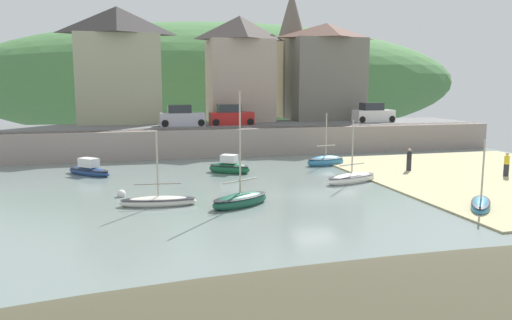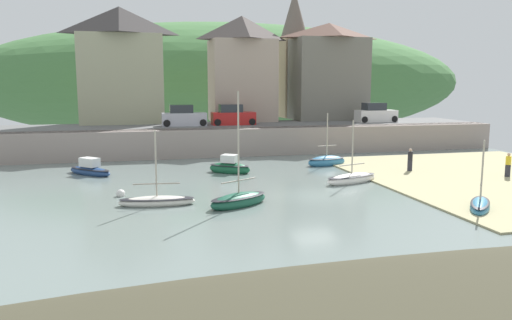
% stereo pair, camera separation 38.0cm
% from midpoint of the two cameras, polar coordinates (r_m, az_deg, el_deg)
% --- Properties ---
extents(ground, '(48.00, 41.00, 0.61)m').
position_cam_midpoint_polar(ground, '(21.41, 19.82, -8.67)').
color(ground, slate).
extents(quay_seawall, '(48.00, 9.40, 2.40)m').
position_cam_midpoint_polar(quay_seawall, '(45.42, -0.80, 2.38)').
color(quay_seawall, gray).
rests_on(quay_seawall, ground).
extents(hillside_backdrop, '(80.00, 44.00, 18.41)m').
position_cam_midpoint_polar(hillside_backdrop, '(83.06, -3.37, 8.76)').
color(hillside_backdrop, '#45773F').
rests_on(hillside_backdrop, ground).
extents(waterfront_building_left, '(8.20, 4.83, 11.21)m').
position_cam_midpoint_polar(waterfront_building_left, '(51.72, -14.81, 10.37)').
color(waterfront_building_left, '#A1A07E').
rests_on(waterfront_building_left, ground).
extents(waterfront_building_centre, '(6.78, 5.17, 10.71)m').
position_cam_midpoint_polar(waterfront_building_centre, '(52.95, -1.37, 10.33)').
color(waterfront_building_centre, tan).
rests_on(waterfront_building_centre, ground).
extents(waterfront_building_right, '(8.02, 5.15, 10.26)m').
position_cam_midpoint_polar(waterfront_building_right, '(55.77, 8.37, 9.90)').
color(waterfront_building_right, slate).
rests_on(waterfront_building_right, ground).
extents(church_with_spire, '(3.00, 3.00, 14.31)m').
position_cam_midpoint_polar(church_with_spire, '(58.72, 4.50, 12.04)').
color(church_with_spire, tan).
rests_on(church_with_spire, ground).
extents(dinghy_open_wooden, '(4.10, 2.27, 4.21)m').
position_cam_midpoint_polar(dinghy_open_wooden, '(33.02, 11.08, -2.09)').
color(dinghy_open_wooden, white).
rests_on(dinghy_open_wooden, ground).
extents(sailboat_far_left, '(3.53, 3.62, 1.34)m').
position_cam_midpoint_polar(sailboat_far_left, '(37.15, -17.96, -1.07)').
color(sailboat_far_left, navy).
rests_on(sailboat_far_left, ground).
extents(sailboat_blue_trim, '(3.43, 1.84, 4.28)m').
position_cam_midpoint_polar(sailboat_blue_trim, '(39.71, 8.25, -0.14)').
color(sailboat_blue_trim, teal).
rests_on(sailboat_blue_trim, ground).
extents(motorboat_with_cabin, '(2.89, 3.23, 3.71)m').
position_cam_midpoint_polar(motorboat_with_cabin, '(28.05, 24.32, -4.69)').
color(motorboat_with_cabin, teal).
rests_on(motorboat_with_cabin, ground).
extents(rowboat_small_beached, '(4.08, 1.54, 4.10)m').
position_cam_midpoint_polar(rowboat_small_beached, '(27.06, -10.73, -4.58)').
color(rowboat_small_beached, silver).
rests_on(rowboat_small_beached, ground).
extents(sailboat_tall_mast, '(3.26, 2.77, 1.51)m').
position_cam_midpoint_polar(sailboat_tall_mast, '(36.11, -2.69, -0.84)').
color(sailboat_tall_mast, '#195A37').
rests_on(sailboat_tall_mast, ground).
extents(sailboat_white_hull, '(3.79, 2.93, 6.14)m').
position_cam_midpoint_polar(sailboat_white_hull, '(26.47, -1.56, -4.54)').
color(sailboat_white_hull, '#1B563F').
rests_on(sailboat_white_hull, ground).
extents(parked_car_near_slipway, '(4.13, 1.82, 1.95)m').
position_cam_midpoint_polar(parked_car_near_slipway, '(47.53, -7.97, 4.82)').
color(parked_car_near_slipway, '#B8B7C3').
rests_on(parked_car_near_slipway, ground).
extents(parked_car_by_wall, '(4.10, 1.82, 1.95)m').
position_cam_midpoint_polar(parked_car_by_wall, '(48.23, -2.42, 4.95)').
color(parked_car_by_wall, red).
rests_on(parked_car_by_wall, ground).
extents(parked_car_end_of_row, '(4.10, 1.82, 1.95)m').
position_cam_midpoint_polar(parked_car_end_of_row, '(53.20, 13.55, 5.07)').
color(parked_car_end_of_row, white).
rests_on(parked_car_end_of_row, ground).
extents(person_on_slipway, '(0.34, 0.34, 1.62)m').
position_cam_midpoint_polar(person_on_slipway, '(37.83, 17.29, 0.14)').
color(person_on_slipway, '#282833').
rests_on(person_on_slipway, ground).
extents(person_near_water, '(0.34, 0.34, 1.62)m').
position_cam_midpoint_polar(person_near_water, '(37.99, 26.85, -0.37)').
color(person_near_water, '#282833').
rests_on(person_near_water, ground).
extents(mooring_buoy, '(0.50, 0.50, 0.50)m').
position_cam_midpoint_polar(mooring_buoy, '(29.59, -14.68, -3.71)').
color(mooring_buoy, silver).
rests_on(mooring_buoy, ground).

